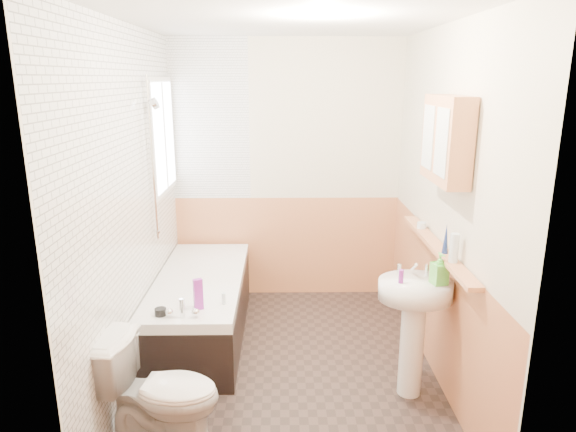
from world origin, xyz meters
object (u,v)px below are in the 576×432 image
at_px(bathtub, 201,305).
at_px(medicine_cabinet, 446,140).
at_px(toilet, 161,393).
at_px(pine_shelf, 437,247).
at_px(sink, 414,314).

bearing_deg(bathtub, medicine_cabinet, -21.55).
xyz_separation_m(bathtub, medicine_cabinet, (1.74, -0.69, 1.47)).
height_order(toilet, medicine_cabinet, medicine_cabinet).
height_order(toilet, pine_shelf, pine_shelf).
bearing_deg(sink, medicine_cabinet, 30.88).
height_order(sink, medicine_cabinet, medicine_cabinet).
bearing_deg(toilet, bathtub, 7.45).
bearing_deg(bathtub, pine_shelf, -18.14).
bearing_deg(sink, toilet, -172.81).
height_order(sink, pine_shelf, pine_shelf).
bearing_deg(medicine_cabinet, toilet, -159.89).
height_order(bathtub, sink, sink).
bearing_deg(toilet, pine_shelf, -58.45).
distance_m(toilet, sink, 1.70).
xyz_separation_m(toilet, sink, (1.60, 0.50, 0.26)).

